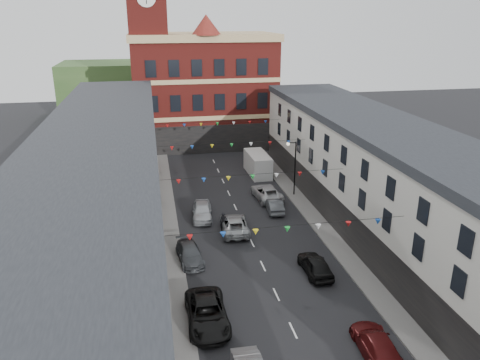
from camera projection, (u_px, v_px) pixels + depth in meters
ground at (263, 266)px, 36.31m from camera, size 160.00×160.00×0.00m
pavement_left at (172, 261)px, 36.91m from camera, size 1.80×64.00×0.15m
pavement_right at (337, 246)px, 39.36m from camera, size 1.80×64.00×0.15m
terrace_left at (100, 209)px, 33.36m from camera, size 8.40×56.00×10.70m
terrace_right at (403, 193)px, 37.71m from camera, size 8.40×56.00×9.70m
civic_building at (204, 89)px, 68.72m from camera, size 20.60×13.30×18.50m
clock_tower at (149, 42)px, 62.39m from camera, size 5.60×5.60×30.00m
distant_hill at (169, 88)px, 91.33m from camera, size 40.00×14.00×10.00m
street_lamp at (293, 161)px, 49.13m from camera, size 1.10×0.36×6.00m
car_left_c at (207, 313)px, 29.30m from camera, size 2.53×5.46×1.52m
car_left_d at (190, 254)px, 36.85m from camera, size 2.21×4.53×1.27m
car_left_e at (202, 211)px, 44.57m from camera, size 2.29×4.71×1.55m
car_right_c at (376, 344)px, 26.64m from camera, size 2.31×4.90×1.38m
car_right_d at (315, 265)px, 35.04m from camera, size 1.77×4.30×1.46m
car_right_e at (274, 205)px, 46.23m from camera, size 1.68×4.10×1.32m
car_right_f at (267, 192)px, 49.35m from camera, size 2.85×5.44×1.46m
moving_car at (234, 224)px, 41.86m from camera, size 2.65×5.20×1.41m
white_van at (258, 164)px, 56.86m from camera, size 2.37×5.88×2.58m
pedestrian at (223, 222)px, 41.88m from camera, size 0.72×0.54×1.79m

